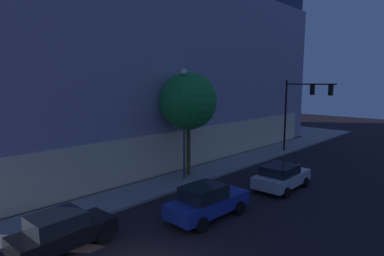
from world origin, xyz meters
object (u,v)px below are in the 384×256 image
object	(u,v)px
sidewalk_tree	(188,101)
car_silver	(281,176)
modern_building	(111,63)
car_black	(62,231)
street_lamp_sidewalk	(184,110)
car_blue	(207,201)
traffic_light_far_corner	(303,101)

from	to	relation	value
sidewalk_tree	car_silver	bearing A→B (deg)	-70.53
modern_building	car_black	bearing A→B (deg)	-128.21
modern_building	street_lamp_sidewalk	distance (m)	16.75
street_lamp_sidewalk	car_blue	distance (m)	7.43
street_lamp_sidewalk	car_silver	bearing A→B (deg)	-62.00
car_black	car_blue	world-z (taller)	car_blue
sidewalk_tree	car_black	bearing A→B (deg)	-162.87
sidewalk_tree	car_black	xyz separation A→B (m)	(-10.81, -3.33, -4.61)
street_lamp_sidewalk	sidewalk_tree	world-z (taller)	street_lamp_sidewalk
sidewalk_tree	car_black	distance (m)	12.21
street_lamp_sidewalk	car_black	xyz separation A→B (m)	(-9.95, -2.90, -4.08)
traffic_light_far_corner	car_black	xyz separation A→B (m)	(-23.06, -0.64, -4.17)
modern_building	car_black	xyz separation A→B (m)	(-14.58, -18.52, -7.95)
car_black	car_blue	xyz separation A→B (m)	(6.37, -2.23, 0.06)
sidewalk_tree	car_blue	bearing A→B (deg)	-128.62
car_black	car_blue	bearing A→B (deg)	-19.30
street_lamp_sidewalk	car_black	distance (m)	11.14
modern_building	street_lamp_sidewalk	xyz separation A→B (m)	(-4.63, -15.62, -3.87)
car_blue	car_silver	distance (m)	6.62
modern_building	traffic_light_far_corner	xyz separation A→B (m)	(8.48, -17.89, -3.78)
traffic_light_far_corner	car_blue	distance (m)	17.43
car_blue	car_silver	xyz separation A→B (m)	(6.60, -0.53, -0.05)
modern_building	traffic_light_far_corner	bearing A→B (deg)	-64.63
car_blue	street_lamp_sidewalk	bearing A→B (deg)	55.04
traffic_light_far_corner	car_blue	xyz separation A→B (m)	(-16.70, -2.86, -4.11)
car_black	car_blue	distance (m)	6.74
street_lamp_sidewalk	car_black	world-z (taller)	street_lamp_sidewalk
modern_building	car_blue	distance (m)	23.67
street_lamp_sidewalk	car_blue	bearing A→B (deg)	-124.96
traffic_light_far_corner	sidewalk_tree	bearing A→B (deg)	167.60
car_blue	sidewalk_tree	bearing A→B (deg)	51.38
sidewalk_tree	car_blue	xyz separation A→B (m)	(-4.44, -5.56, -4.54)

